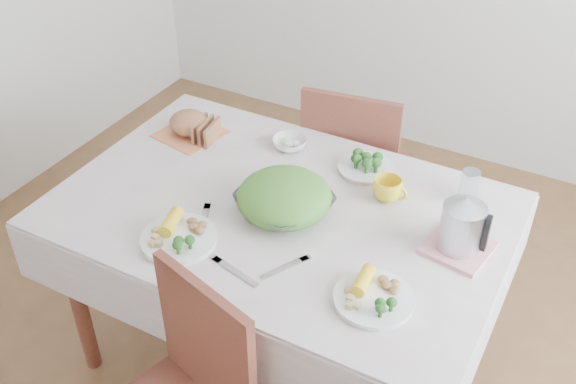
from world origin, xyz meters
The scene contains 18 objects.
floor centered at (0.00, 0.00, 0.00)m, with size 3.60×3.60×0.00m, color brown.
dining_table centered at (0.00, 0.00, 0.38)m, with size 1.40×0.90×0.75m, color brown.
tablecloth centered at (0.00, 0.00, 0.76)m, with size 1.50×1.00×0.01m, color beige.
chair_far centered at (-0.01, 0.73, 0.47)m, with size 0.42×0.42×0.93m, color brown.
salad_bowl centered at (0.03, -0.02, 0.80)m, with size 0.30×0.30×0.07m, color white.
dinner_plate_left centered at (-0.19, -0.31, 0.77)m, with size 0.24×0.24×0.02m, color white.
dinner_plate_right centered at (0.45, -0.26, 0.77)m, with size 0.23×0.23×0.02m, color white.
broccoli_plate centered at (0.17, 0.34, 0.77)m, with size 0.20×0.20×0.02m, color beige.
napkin centered at (-0.54, 0.24, 0.76)m, with size 0.22×0.22×0.00m, color #DB7845.
bread_loaf centered at (-0.54, 0.24, 0.82)m, with size 0.16×0.15×0.09m, color brown.
fruit_bowl centered at (-0.15, 0.34, 0.78)m, with size 0.13×0.13×0.04m, color white.
yellow_mug centered at (0.30, 0.22, 0.80)m, with size 0.10×0.10×0.08m, color yellow.
glass_tumbler centered at (0.54, 0.34, 0.83)m, with size 0.06×0.06×0.12m, color white.
pink_tray centered at (0.59, 0.08, 0.77)m, with size 0.19×0.19×0.02m, color pink.
electric_kettle centered at (0.59, 0.08, 0.88)m, with size 0.13×0.13×0.19m, color #B2B5BA.
fork_left centered at (-0.18, -0.19, 0.76)m, with size 0.02×0.19×0.00m, color silver.
fork_right centered at (0.16, -0.25, 0.76)m, with size 0.02×0.17×0.00m, color silver.
knife centered at (0.04, -0.34, 0.76)m, with size 0.02×0.18×0.00m, color silver.
Camera 1 is at (0.88, -1.56, 2.16)m, focal length 42.00 mm.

